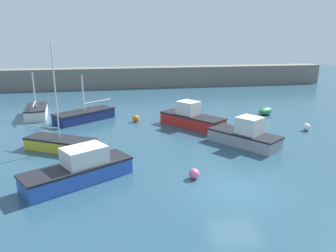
# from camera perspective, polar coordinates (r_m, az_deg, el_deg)

# --- Properties ---
(ground_plane) EXTENTS (120.00, 120.00, 0.20)m
(ground_plane) POSITION_cam_1_polar(r_m,az_deg,el_deg) (16.96, 11.85, -11.17)
(ground_plane) COLOR #284C60
(harbor_breakwater) EXTENTS (52.41, 2.61, 2.79)m
(harbor_breakwater) POSITION_cam_1_polar(r_m,az_deg,el_deg) (48.44, -3.00, 8.57)
(harbor_breakwater) COLOR slate
(harbor_breakwater) RESTS_ON ground_plane
(motorboat_with_cabin) EXTENTS (5.85, 4.50, 1.84)m
(motorboat_with_cabin) POSITION_cam_1_polar(r_m,az_deg,el_deg) (17.79, -15.11, -7.27)
(motorboat_with_cabin) COLOR #2D56B7
(motorboat_with_cabin) RESTS_ON ground_plane
(motorboat_grey_hull) EXTENTS (4.92, 5.66, 2.07)m
(motorboat_grey_hull) POSITION_cam_1_polar(r_m,az_deg,el_deg) (27.36, 4.07, 1.41)
(motorboat_grey_hull) COLOR red
(motorboat_grey_hull) RESTS_ON ground_plane
(fishing_dinghy_green) EXTENTS (2.10, 1.85, 0.72)m
(fishing_dinghy_green) POSITION_cam_1_polar(r_m,az_deg,el_deg) (32.62, 16.62, 2.51)
(fishing_dinghy_green) COLOR #287A4C
(fishing_dinghy_green) RESTS_ON ground_plane
(cabin_cruiser_white) EXTENTS (4.47, 5.21, 2.05)m
(cabin_cruiser_white) POSITION_cam_1_polar(r_m,az_deg,el_deg) (23.30, 13.30, -1.60)
(cabin_cruiser_white) COLOR gray
(cabin_cruiser_white) RESTS_ON ground_plane
(sailboat_twin_hulled) EXTENTS (2.32, 4.90, 4.10)m
(sailboat_twin_hulled) POSITION_cam_1_polar(r_m,az_deg,el_deg) (32.82, -21.95, 2.36)
(sailboat_twin_hulled) COLOR white
(sailboat_twin_hulled) RESTS_ON ground_plane
(sailboat_short_mast) EXTENTS (5.47, 4.74, 4.04)m
(sailboat_short_mast) POSITION_cam_1_polar(r_m,az_deg,el_deg) (29.99, -14.34, 1.79)
(sailboat_short_mast) COLOR navy
(sailboat_short_mast) RESTS_ON ground_plane
(sailboat_tall_mast) EXTENTS (4.92, 3.72, 6.97)m
(sailboat_tall_mast) POSITION_cam_1_polar(r_m,az_deg,el_deg) (23.00, -18.27, -2.89)
(sailboat_tall_mast) COLOR yellow
(sailboat_tall_mast) RESTS_ON ground_plane
(mooring_buoy_orange) EXTENTS (0.59, 0.59, 0.59)m
(mooring_buoy_orange) POSITION_cam_1_polar(r_m,az_deg,el_deg) (28.88, -5.63, 1.30)
(mooring_buoy_orange) COLOR orange
(mooring_buoy_orange) RESTS_ON ground_plane
(mooring_buoy_pink) EXTENTS (0.56, 0.56, 0.56)m
(mooring_buoy_pink) POSITION_cam_1_polar(r_m,az_deg,el_deg) (17.71, 4.56, -8.28)
(mooring_buoy_pink) COLOR #EA668C
(mooring_buoy_pink) RESTS_ON ground_plane
(mooring_buoy_white) EXTENTS (0.58, 0.58, 0.58)m
(mooring_buoy_white) POSITION_cam_1_polar(r_m,az_deg,el_deg) (28.41, 22.98, -0.16)
(mooring_buoy_white) COLOR white
(mooring_buoy_white) RESTS_ON ground_plane
(mooring_buoy_yellow) EXTENTS (0.50, 0.50, 0.50)m
(mooring_buoy_yellow) POSITION_cam_1_polar(r_m,az_deg,el_deg) (28.75, 16.02, 0.59)
(mooring_buoy_yellow) COLOR yellow
(mooring_buoy_yellow) RESTS_ON ground_plane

